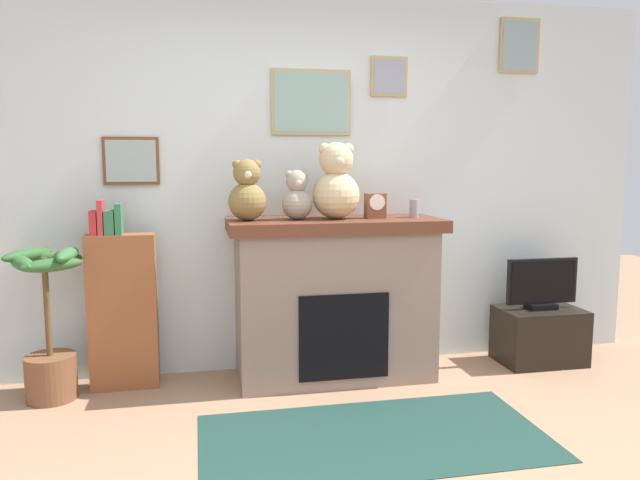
% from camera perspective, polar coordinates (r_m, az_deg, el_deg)
% --- Properties ---
extents(back_wall, '(5.20, 0.15, 2.60)m').
position_cam_1_polar(back_wall, '(4.29, -2.19, 5.33)').
color(back_wall, silver).
rests_on(back_wall, ground_plane).
extents(fireplace, '(1.41, 0.61, 1.08)m').
position_cam_1_polar(fireplace, '(4.09, 1.36, -5.46)').
color(fireplace, gray).
rests_on(fireplace, ground_plane).
extents(bookshelf, '(0.43, 0.16, 1.22)m').
position_cam_1_polar(bookshelf, '(4.10, -18.15, -6.00)').
color(bookshelf, brown).
rests_on(bookshelf, ground_plane).
extents(potted_plant, '(0.51, 0.51, 0.94)m').
position_cam_1_polar(potted_plant, '(4.09, -24.22, -8.16)').
color(potted_plant, brown).
rests_on(potted_plant, ground_plane).
extents(tv_stand, '(0.59, 0.40, 0.40)m').
position_cam_1_polar(tv_stand, '(4.74, 19.98, -8.46)').
color(tv_stand, black).
rests_on(tv_stand, ground_plane).
extents(television, '(0.54, 0.14, 0.37)m').
position_cam_1_polar(television, '(4.65, 20.20, -4.01)').
color(television, black).
rests_on(television, tv_stand).
extents(area_rug, '(1.84, 0.93, 0.01)m').
position_cam_1_polar(area_rug, '(3.40, 5.14, -18.03)').
color(area_rug, '#1D3C34').
rests_on(area_rug, ground_plane).
extents(candle_jar, '(0.06, 0.06, 0.12)m').
position_cam_1_polar(candle_jar, '(4.14, 8.87, 2.97)').
color(candle_jar, gray).
rests_on(candle_jar, fireplace).
extents(mantel_clock, '(0.13, 0.10, 0.17)m').
position_cam_1_polar(mantel_clock, '(4.05, 5.22, 3.25)').
color(mantel_clock, brown).
rests_on(mantel_clock, fireplace).
extents(teddy_bear_cream, '(0.24, 0.24, 0.39)m').
position_cam_1_polar(teddy_bear_cream, '(3.89, -6.88, 4.42)').
color(teddy_bear_cream, olive).
rests_on(teddy_bear_cream, fireplace).
extents(teddy_bear_grey, '(0.20, 0.20, 0.32)m').
position_cam_1_polar(teddy_bear_grey, '(3.93, -2.19, 4.04)').
color(teddy_bear_grey, gray).
rests_on(teddy_bear_grey, fireplace).
extents(teddy_bear_brown, '(0.31, 0.31, 0.50)m').
position_cam_1_polar(teddy_bear_brown, '(3.98, 1.52, 5.24)').
color(teddy_bear_brown, '#CBB383').
rests_on(teddy_bear_brown, fireplace).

